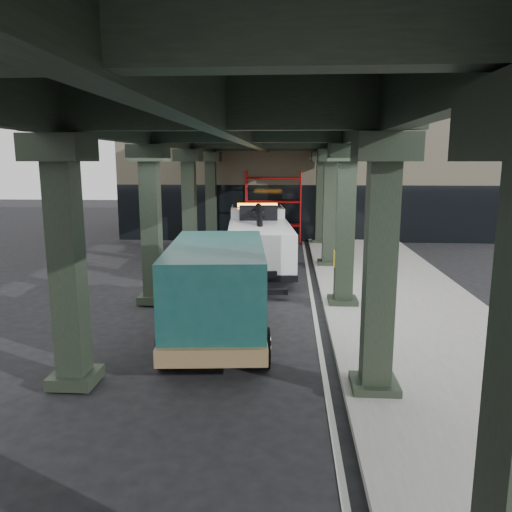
% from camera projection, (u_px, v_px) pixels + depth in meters
% --- Properties ---
extents(ground, '(90.00, 90.00, 0.00)m').
position_uv_depth(ground, '(255.00, 326.00, 13.87)').
color(ground, black).
rests_on(ground, ground).
extents(sidewalk, '(5.00, 40.00, 0.15)m').
position_uv_depth(sidewalk, '(404.00, 306.00, 15.52)').
color(sidewalk, gray).
rests_on(sidewalk, ground).
extents(lane_stripe, '(0.12, 38.00, 0.01)m').
position_uv_depth(lane_stripe, '(313.00, 306.00, 15.71)').
color(lane_stripe, silver).
rests_on(lane_stripe, ground).
extents(viaduct, '(7.40, 32.00, 6.40)m').
position_uv_depth(viaduct, '(247.00, 129.00, 14.83)').
color(viaduct, '#212A1F').
rests_on(viaduct, ground).
extents(building, '(22.00, 10.00, 8.00)m').
position_uv_depth(building, '(307.00, 169.00, 32.59)').
color(building, '#C6B793').
rests_on(building, ground).
extents(scaffolding, '(3.08, 0.88, 4.00)m').
position_uv_depth(scaffolding, '(273.00, 205.00, 27.83)').
color(scaffolding, '#AD0D0F').
rests_on(scaffolding, ground).
extents(tow_truck, '(3.13, 8.64, 2.78)m').
position_uv_depth(tow_truck, '(259.00, 237.00, 21.01)').
color(tow_truck, black).
rests_on(tow_truck, ground).
extents(towed_van, '(2.95, 6.36, 2.50)m').
position_uv_depth(towed_van, '(218.00, 287.00, 12.74)').
color(towed_van, '#103B3A').
rests_on(towed_van, ground).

